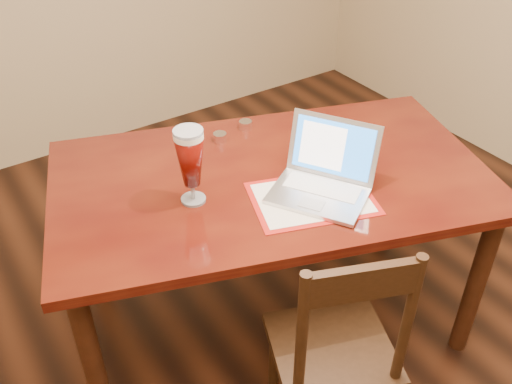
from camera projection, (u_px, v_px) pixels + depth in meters
ground at (307, 384)px, 2.50m from camera, size 5.00×5.00×0.00m
dining_table at (271, 193)px, 2.39m from camera, size 2.01×1.52×1.15m
dining_chair at (336, 351)px, 2.06m from camera, size 0.56×0.55×1.03m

